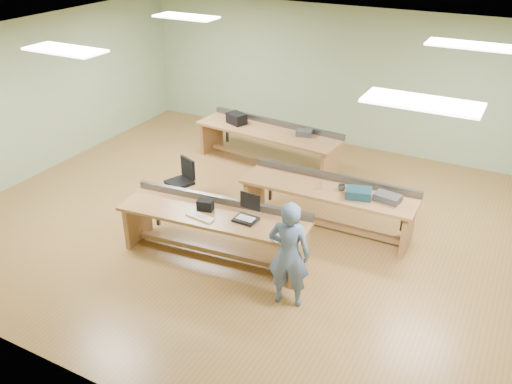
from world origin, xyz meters
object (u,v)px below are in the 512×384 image
laptop_base (246,219)px  parts_bin_teal (359,193)px  mug (342,188)px  parts_bin_grey (388,198)px  person (289,254)px  workbench_mid (328,198)px  workbench_back (268,139)px  camera_bag (205,205)px  task_chair (182,188)px  drinks_can (321,185)px  workbench_front (215,224)px

laptop_base → parts_bin_teal: parts_bin_teal is taller
mug → parts_bin_grey: bearing=-0.2°
person → parts_bin_teal: size_ratio=3.92×
workbench_mid → workbench_back: size_ratio=0.92×
camera_bag → mug: (1.58, 1.55, -0.03)m
task_chair → drinks_can: drinks_can is taller
workbench_front → workbench_back: (-0.82, 3.39, 0.00)m
workbench_front → laptop_base: size_ratio=9.04×
workbench_front → parts_bin_teal: bearing=34.7°
mug → drinks_can: drinks_can is taller
workbench_back → camera_bag: (0.65, -3.37, 0.27)m
laptop_base → workbench_back: bearing=113.8°
workbench_front → drinks_can: (1.11, 1.47, 0.25)m
person → laptop_base: bearing=-40.3°
workbench_back → drinks_can: (1.92, -1.93, 0.25)m
workbench_mid → task_chair: (-2.59, -0.45, -0.24)m
parts_bin_grey → mug: 0.74m
parts_bin_grey → workbench_front: bearing=-144.0°
laptop_base → drinks_can: size_ratio=2.70×
task_chair → parts_bin_teal: parts_bin_teal is taller
task_chair → parts_bin_teal: size_ratio=2.19×
workbench_mid → mug: bearing=1.9°
drinks_can → laptop_base: bearing=-112.0°
workbench_back → laptop_base: 3.63m
workbench_front → mug: size_ratio=24.26×
workbench_back → laptop_base: workbench_back is taller
workbench_front → workbench_mid: bearing=46.4°
drinks_can → parts_bin_teal: bearing=1.3°
parts_bin_teal → parts_bin_grey: (0.43, 0.09, -0.01)m
workbench_front → parts_bin_teal: 2.29m
workbench_back → parts_bin_teal: (2.54, -1.91, 0.26)m
workbench_front → person: 1.54m
laptop_base → task_chair: size_ratio=0.38×
person → task_chair: (-2.83, 1.60, -0.45)m
person → drinks_can: person is taller
parts_bin_teal → mug: (-0.31, 0.09, -0.02)m
task_chair → camera_bag: bearing=-19.2°
laptop_base → task_chair: 2.24m
workbench_back → person: person is taller
workbench_mid → person: (0.24, -2.05, 0.21)m
laptop_base → mug: 1.79m
workbench_front → mug: 2.13m
drinks_can → person: bearing=-80.1°
workbench_front → task_chair: bearing=135.4°
workbench_back → person: 4.50m
workbench_back → parts_bin_grey: size_ratio=7.95×
workbench_mid → parts_bin_grey: workbench_mid is taller
workbench_front → drinks_can: size_ratio=24.42×
workbench_mid → parts_bin_teal: 0.59m
workbench_back → parts_bin_teal: parts_bin_teal is taller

